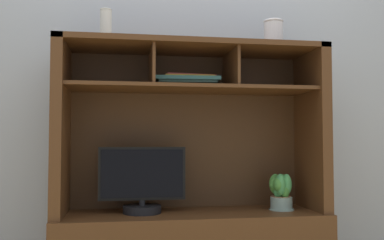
{
  "coord_description": "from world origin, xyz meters",
  "views": [
    {
      "loc": [
        -0.4,
        -2.46,
        0.87
      ],
      "look_at": [
        0.0,
        0.0,
        0.99
      ],
      "focal_mm": 40.7,
      "sensor_mm": 36.0,
      "label": 1
    }
  ],
  "objects_px": {
    "magazine_stack_left": "(187,82)",
    "accent_vase": "(106,26)",
    "tv_monitor": "(142,184)",
    "potted_orchid": "(282,196)",
    "ceramic_vase": "(274,34)",
    "media_console": "(192,219)",
    "potted_fern": "(280,192)"
  },
  "relations": [
    {
      "from": "potted_fern",
      "to": "ceramic_vase",
      "type": "bearing_deg",
      "value": -162.07
    },
    {
      "from": "potted_orchid",
      "to": "magazine_stack_left",
      "type": "relative_size",
      "value": 0.55
    },
    {
      "from": "magazine_stack_left",
      "to": "accent_vase",
      "type": "bearing_deg",
      "value": -175.49
    },
    {
      "from": "tv_monitor",
      "to": "media_console",
      "type": "bearing_deg",
      "value": 3.06
    },
    {
      "from": "media_console",
      "to": "magazine_stack_left",
      "type": "distance_m",
      "value": 0.79
    },
    {
      "from": "ceramic_vase",
      "to": "magazine_stack_left",
      "type": "bearing_deg",
      "value": 174.13
    },
    {
      "from": "media_console",
      "to": "potted_orchid",
      "type": "distance_m",
      "value": 0.55
    },
    {
      "from": "potted_fern",
      "to": "magazine_stack_left",
      "type": "relative_size",
      "value": 0.54
    },
    {
      "from": "media_console",
      "to": "tv_monitor",
      "type": "bearing_deg",
      "value": -176.94
    },
    {
      "from": "potted_orchid",
      "to": "potted_fern",
      "type": "distance_m",
      "value": 0.03
    },
    {
      "from": "tv_monitor",
      "to": "potted_orchid",
      "type": "distance_m",
      "value": 0.82
    },
    {
      "from": "media_console",
      "to": "potted_fern",
      "type": "xyz_separation_m",
      "value": [
        0.53,
        -0.01,
        0.14
      ]
    },
    {
      "from": "potted_orchid",
      "to": "accent_vase",
      "type": "distance_m",
      "value": 1.41
    },
    {
      "from": "potted_fern",
      "to": "ceramic_vase",
      "type": "distance_m",
      "value": 0.94
    },
    {
      "from": "media_console",
      "to": "accent_vase",
      "type": "xyz_separation_m",
      "value": [
        -0.49,
        -0.0,
        1.1
      ]
    },
    {
      "from": "tv_monitor",
      "to": "magazine_stack_left",
      "type": "bearing_deg",
      "value": 10.41
    },
    {
      "from": "ceramic_vase",
      "to": "accent_vase",
      "type": "relative_size",
      "value": 0.88
    },
    {
      "from": "tv_monitor",
      "to": "potted_orchid",
      "type": "bearing_deg",
      "value": -0.85
    },
    {
      "from": "ceramic_vase",
      "to": "potted_orchid",
      "type": "bearing_deg",
      "value": -11.03
    },
    {
      "from": "ceramic_vase",
      "to": "accent_vase",
      "type": "xyz_separation_m",
      "value": [
        -0.98,
        0.02,
        0.01
      ]
    },
    {
      "from": "media_console",
      "to": "accent_vase",
      "type": "height_order",
      "value": "accent_vase"
    },
    {
      "from": "potted_orchid",
      "to": "media_console",
      "type": "bearing_deg",
      "value": 177.06
    },
    {
      "from": "media_console",
      "to": "ceramic_vase",
      "type": "relative_size",
      "value": 9.15
    },
    {
      "from": "magazine_stack_left",
      "to": "accent_vase",
      "type": "distance_m",
      "value": 0.56
    },
    {
      "from": "tv_monitor",
      "to": "potted_fern",
      "type": "height_order",
      "value": "tv_monitor"
    },
    {
      "from": "magazine_stack_left",
      "to": "ceramic_vase",
      "type": "distance_m",
      "value": 0.59
    },
    {
      "from": "tv_monitor",
      "to": "ceramic_vase",
      "type": "distance_m",
      "value": 1.17
    },
    {
      "from": "media_console",
      "to": "potted_fern",
      "type": "distance_m",
      "value": 0.55
    },
    {
      "from": "potted_orchid",
      "to": "potted_fern",
      "type": "height_order",
      "value": "potted_orchid"
    },
    {
      "from": "tv_monitor",
      "to": "ceramic_vase",
      "type": "height_order",
      "value": "ceramic_vase"
    },
    {
      "from": "tv_monitor",
      "to": "potted_fern",
      "type": "distance_m",
      "value": 0.81
    },
    {
      "from": "accent_vase",
      "to": "magazine_stack_left",
      "type": "bearing_deg",
      "value": 4.51
    }
  ]
}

